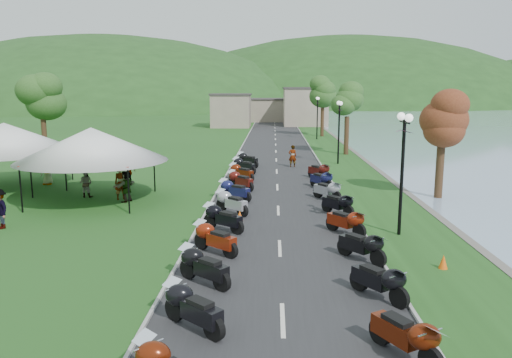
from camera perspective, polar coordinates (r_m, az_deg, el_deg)
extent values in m
cube|color=#2B2B2D|center=(42.70, 2.33, 2.17)|extent=(7.00, 120.00, 0.02)
cube|color=gray|center=(87.37, 0.85, 7.95)|extent=(18.00, 16.00, 5.00)
imported|color=slate|center=(28.54, -15.13, -2.26)|extent=(0.83, 0.78, 1.85)
imported|color=slate|center=(29.73, -18.78, -1.96)|extent=(0.83, 0.53, 1.59)
imported|color=slate|center=(24.57, -27.09, -5.06)|extent=(1.18, 1.10, 1.77)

